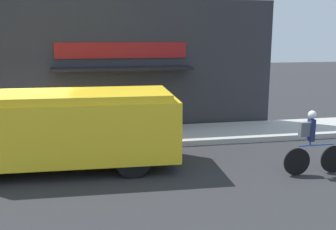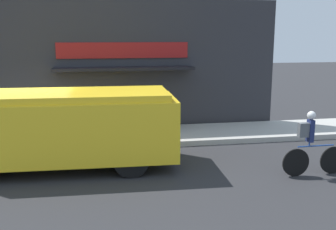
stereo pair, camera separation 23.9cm
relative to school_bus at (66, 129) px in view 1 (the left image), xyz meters
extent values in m
plane|color=#2B2B2D|center=(-1.17, 1.43, -1.10)|extent=(70.00, 70.00, 0.00)
cube|color=#ADAAA3|center=(-1.17, 2.63, -1.01)|extent=(28.00, 2.39, 0.18)
cube|color=#2D2D33|center=(-1.17, 4.03, 1.30)|extent=(17.53, 0.18, 4.80)
cube|color=maroon|center=(1.83, 3.92, 1.87)|extent=(4.72, 0.05, 0.56)
cube|color=black|center=(1.83, 3.53, 1.25)|extent=(4.95, 0.81, 0.10)
cube|color=yellow|center=(0.39, -0.01, 0.00)|extent=(5.13, 2.35, 1.57)
cube|color=yellow|center=(0.39, -0.01, 0.88)|extent=(4.72, 2.16, 0.18)
cube|color=red|center=(-0.96, 1.37, 0.08)|extent=(0.04, 0.44, 0.44)
cylinder|color=black|center=(1.72, 0.86, -0.65)|extent=(0.91, 0.29, 0.90)
cylinder|color=black|center=(1.66, -0.98, -0.65)|extent=(0.91, 0.29, 0.90)
cylinder|color=black|center=(6.81, -1.65, -0.74)|extent=(0.72, 0.05, 0.72)
cylinder|color=black|center=(5.76, -1.67, -0.74)|extent=(0.72, 0.05, 0.72)
cylinder|color=#234793|center=(6.28, -1.66, -0.33)|extent=(0.99, 0.05, 0.04)
cylinder|color=#234793|center=(6.10, -1.66, -0.27)|extent=(0.04, 0.04, 0.12)
cube|color=navy|center=(6.10, -1.66, 0.07)|extent=(0.12, 0.20, 0.56)
sphere|color=white|center=(6.10, -1.66, 0.46)|extent=(0.21, 0.21, 0.21)
cube|color=#565B60|center=(5.91, -1.66, 0.10)|extent=(0.26, 0.14, 0.36)
cylinder|color=slate|center=(2.73, 2.88, -0.56)|extent=(0.60, 0.60, 0.74)
cylinder|color=black|center=(2.73, 2.88, -0.17)|extent=(0.61, 0.61, 0.04)
camera|label=1|loc=(0.70, -10.40, 2.44)|focal=42.00mm
camera|label=2|loc=(0.94, -10.44, 2.44)|focal=42.00mm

